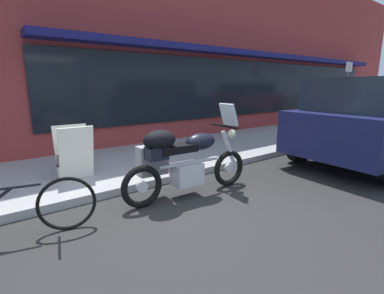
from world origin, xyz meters
TOP-DOWN VIEW (x-y plane):
  - ground_plane at (0.00, 0.00)m, footprint 80.00×80.00m
  - storefront_building at (6.56, 4.26)m, footprint 21.13×0.90m
  - sidewalk_curb at (9.00, 2.68)m, footprint 30.00×2.84m
  - touring_motorcycle at (0.55, 0.65)m, footprint 2.18×0.76m
  - parked_bicycle at (-1.60, 0.75)m, footprint 1.67×0.56m
  - parked_minivan at (5.10, -0.40)m, footprint 4.66×2.45m
  - sandwich_board_sign at (-0.54, 2.16)m, footprint 0.55×0.41m
  - parking_sign_pole at (8.67, 2.02)m, footprint 0.44×0.07m

SIDE VIEW (x-z plane):
  - ground_plane at x=0.00m, z-range 0.00..0.00m
  - sidewalk_curb at x=9.00m, z-range 0.00..0.12m
  - parked_bicycle at x=-1.60m, z-range -0.10..0.82m
  - sandwich_board_sign at x=-0.54m, z-range 0.12..1.01m
  - touring_motorcycle at x=0.55m, z-range -0.10..1.28m
  - parked_minivan at x=5.10m, z-range 0.05..1.85m
  - parking_sign_pole at x=8.67m, z-range 0.34..2.68m
  - storefront_building at x=6.56m, z-range -0.06..5.82m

